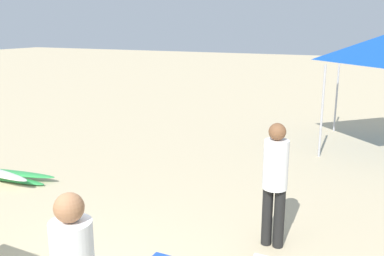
% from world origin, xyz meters
% --- Properties ---
extents(lifeguard_near_center, '(0.32, 0.32, 1.68)m').
position_xyz_m(lifeguard_near_center, '(1.71, 2.76, 0.96)').
color(lifeguard_near_center, black).
rests_on(lifeguard_near_center, ground).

